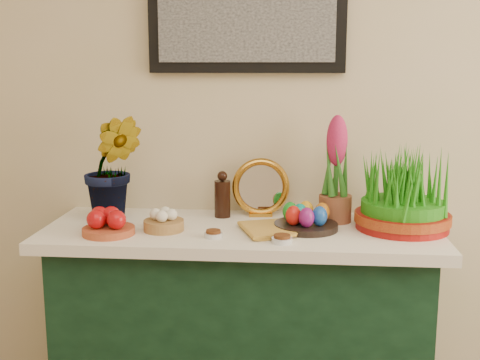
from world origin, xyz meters
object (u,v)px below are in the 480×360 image
object	(u,v)px
mirror	(261,188)
sideboard	(241,347)
hyacinth_green	(112,150)
wheatgrass_sabzeh	(403,196)
book	(245,230)

from	to	relation	value
mirror	sideboard	bearing A→B (deg)	-108.76
hyacinth_green	wheatgrass_sabzeh	world-z (taller)	hyacinth_green
hyacinth_green	wheatgrass_sabzeh	distance (m)	1.06
book	wheatgrass_sabzeh	size ratio (longest dim) A/B	0.61
mirror	wheatgrass_sabzeh	bearing A→B (deg)	-17.00
book	hyacinth_green	bearing A→B (deg)	141.89
mirror	book	distance (m)	0.29
sideboard	hyacinth_green	world-z (taller)	hyacinth_green
hyacinth_green	mirror	world-z (taller)	hyacinth_green
mirror	wheatgrass_sabzeh	world-z (taller)	wheatgrass_sabzeh
hyacinth_green	sideboard	bearing A→B (deg)	-17.44
sideboard	wheatgrass_sabzeh	xyz separation A→B (m)	(0.57, 0.02, 0.59)
sideboard	hyacinth_green	xyz separation A→B (m)	(-0.48, 0.07, 0.73)
hyacinth_green	book	world-z (taller)	hyacinth_green
mirror	hyacinth_green	bearing A→B (deg)	-169.16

